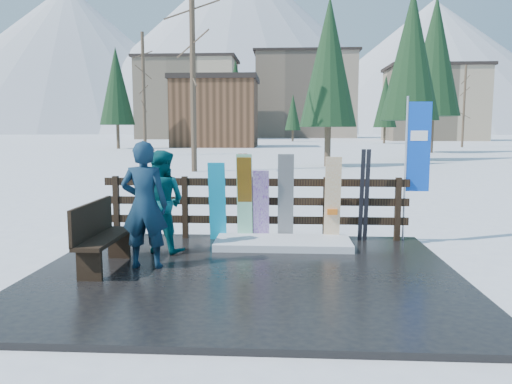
# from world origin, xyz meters

# --- Properties ---
(ground) EXTENTS (700.00, 700.00, 0.00)m
(ground) POSITION_xyz_m (0.00, 0.00, 0.00)
(ground) COLOR white
(ground) RESTS_ON ground
(deck) EXTENTS (6.00, 5.00, 0.08)m
(deck) POSITION_xyz_m (0.00, 0.00, 0.04)
(deck) COLOR black
(deck) RESTS_ON ground
(fence) EXTENTS (5.60, 0.10, 1.15)m
(fence) POSITION_xyz_m (0.00, 2.20, 0.74)
(fence) COLOR black
(fence) RESTS_ON deck
(snow_patch) EXTENTS (2.33, 1.00, 0.12)m
(snow_patch) POSITION_xyz_m (0.52, 1.60, 0.14)
(snow_patch) COLOR white
(snow_patch) RESTS_ON deck
(bench) EXTENTS (0.41, 1.50, 0.97)m
(bench) POSITION_xyz_m (-2.12, 0.06, 0.60)
(bench) COLOR black
(bench) RESTS_ON deck
(snowboard_0) EXTENTS (0.30, 0.27, 1.43)m
(snowboard_0) POSITION_xyz_m (-0.67, 1.98, 0.80)
(snowboard_0) COLOR #0EA6D3
(snowboard_0) RESTS_ON deck
(snowboard_1) EXTENTS (0.28, 0.27, 1.58)m
(snowboard_1) POSITION_xyz_m (-0.17, 1.98, 0.87)
(snowboard_1) COLOR white
(snowboard_1) RESTS_ON deck
(snowboard_2) EXTENTS (0.25, 0.40, 1.53)m
(snowboard_2) POSITION_xyz_m (-0.17, 1.98, 0.84)
(snowboard_2) COLOR orange
(snowboard_2) RESTS_ON deck
(snowboard_3) EXTENTS (0.29, 0.36, 1.30)m
(snowboard_3) POSITION_xyz_m (0.12, 1.98, 0.73)
(snowboard_3) COLOR silver
(snowboard_3) RESTS_ON deck
(snowboard_4) EXTENTS (0.28, 0.36, 1.59)m
(snowboard_4) POSITION_xyz_m (0.57, 1.98, 0.87)
(snowboard_4) COLOR black
(snowboard_4) RESTS_ON deck
(snowboard_5) EXTENTS (0.28, 0.23, 1.54)m
(snowboard_5) POSITION_xyz_m (1.40, 1.98, 0.85)
(snowboard_5) COLOR white
(snowboard_5) RESTS_ON deck
(ski_pair_a) EXTENTS (0.16, 0.29, 1.59)m
(ski_pair_a) POSITION_xyz_m (-0.20, 2.05, 0.87)
(ski_pair_a) COLOR #9F3413
(ski_pair_a) RESTS_ON deck
(ski_pair_b) EXTENTS (0.17, 0.24, 1.67)m
(ski_pair_b) POSITION_xyz_m (1.97, 2.05, 0.92)
(ski_pair_b) COLOR black
(ski_pair_b) RESTS_ON deck
(rental_flag) EXTENTS (0.45, 0.04, 2.60)m
(rental_flag) POSITION_xyz_m (2.89, 2.25, 1.69)
(rental_flag) COLOR silver
(rental_flag) RESTS_ON deck
(person_front) EXTENTS (0.68, 0.46, 1.85)m
(person_front) POSITION_xyz_m (-1.48, 0.16, 1.01)
(person_front) COLOR #123548
(person_front) RESTS_ON deck
(person_back) EXTENTS (0.97, 0.86, 1.68)m
(person_back) POSITION_xyz_m (-1.47, 1.13, 0.92)
(person_back) COLOR #0A545C
(person_back) RESTS_ON deck
(resort_buildings) EXTENTS (73.00, 87.60, 22.60)m
(resort_buildings) POSITION_xyz_m (1.03, 115.41, 9.81)
(resort_buildings) COLOR tan
(resort_buildings) RESTS_ON ground
(trees) EXTENTS (42.05, 68.60, 13.38)m
(trees) POSITION_xyz_m (4.23, 47.22, 5.54)
(trees) COLOR #382B1E
(trees) RESTS_ON ground
(mountains) EXTENTS (520.00, 260.00, 120.00)m
(mountains) POSITION_xyz_m (-10.50, 328.41, 50.20)
(mountains) COLOR white
(mountains) RESTS_ON ground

